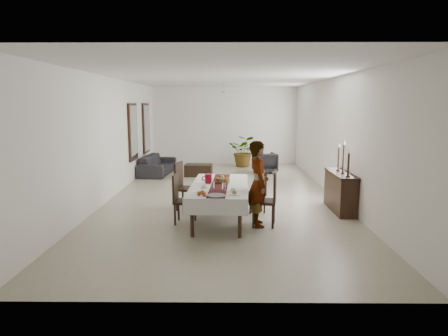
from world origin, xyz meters
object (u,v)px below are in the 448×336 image
dining_table_top (220,186)px  red_pitcher (208,179)px  woman (258,184)px  sofa (158,164)px  sideboard_body (340,192)px

dining_table_top → red_pitcher: (-0.25, 0.16, 0.14)m
woman → sofa: size_ratio=0.77×
dining_table_top → woman: (0.80, -0.40, 0.14)m
dining_table_top → red_pitcher: size_ratio=12.00×
red_pitcher → sideboard_body: red_pitcher is taller
red_pitcher → sideboard_body: size_ratio=0.14×
woman → sofa: 7.00m
woman → sofa: bearing=21.9°
sofa → dining_table_top: bearing=-153.2°
red_pitcher → sofa: 6.06m
dining_table_top → woman: size_ratio=1.39×
woman → sideboard_body: woman is taller
dining_table_top → sofa: (-2.37, 5.81, -0.41)m
red_pitcher → woman: size_ratio=0.12×
sofa → sideboard_body: bearing=-129.4°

